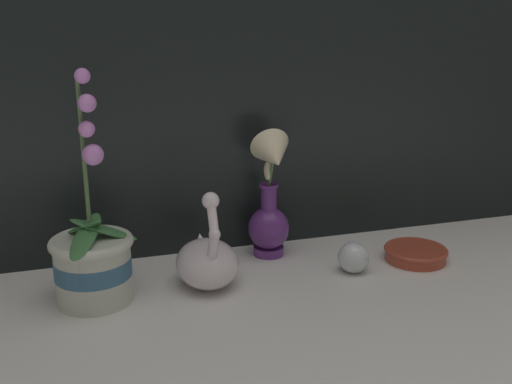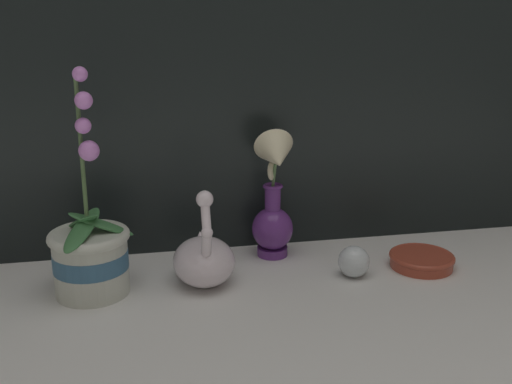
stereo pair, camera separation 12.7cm
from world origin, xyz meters
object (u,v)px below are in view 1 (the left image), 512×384
object	(u,v)px
glass_sphere	(353,257)
amber_dish	(416,253)
swan_figurine	(207,260)
orchid_potted_plant	(93,260)
blue_vase	(270,203)

from	to	relation	value
glass_sphere	amber_dish	distance (m)	0.17
swan_figurine	orchid_potted_plant	bearing A→B (deg)	-178.60
swan_figurine	glass_sphere	size ratio (longest dim) A/B	3.17
orchid_potted_plant	blue_vase	world-z (taller)	orchid_potted_plant
swan_figurine	blue_vase	bearing A→B (deg)	31.31
orchid_potted_plant	glass_sphere	bearing A→B (deg)	-2.78
blue_vase	glass_sphere	world-z (taller)	blue_vase
glass_sphere	blue_vase	bearing A→B (deg)	136.77
swan_figurine	amber_dish	size ratio (longest dim) A/B	1.50
swan_figurine	amber_dish	world-z (taller)	swan_figurine
glass_sphere	amber_dish	world-z (taller)	glass_sphere
orchid_potted_plant	glass_sphere	xyz separation A→B (m)	(0.54, -0.03, -0.05)
glass_sphere	orchid_potted_plant	bearing A→B (deg)	177.22
blue_vase	glass_sphere	bearing A→B (deg)	-43.23
orchid_potted_plant	swan_figurine	bearing A→B (deg)	1.40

